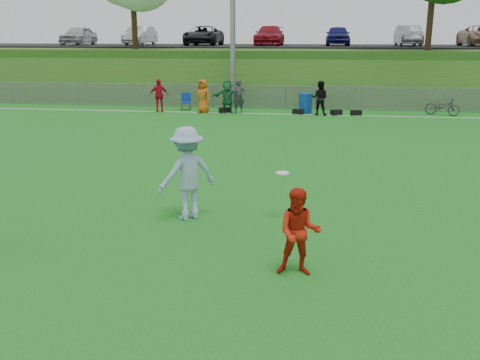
% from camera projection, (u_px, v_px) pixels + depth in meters
% --- Properties ---
extents(ground, '(120.00, 120.00, 0.00)m').
position_uv_depth(ground, '(218.00, 253.00, 9.88)').
color(ground, '#16691B').
rests_on(ground, ground).
extents(sideline_far, '(60.00, 0.10, 0.01)m').
position_uv_depth(sideline_far, '(283.00, 114.00, 27.07)').
color(sideline_far, white).
rests_on(sideline_far, ground).
extents(fence, '(58.00, 0.06, 1.30)m').
position_uv_depth(fence, '(285.00, 97.00, 28.81)').
color(fence, gray).
rests_on(fence, ground).
extents(berm, '(120.00, 18.00, 3.00)m').
position_uv_depth(berm, '(295.00, 68.00, 39.08)').
color(berm, '#245718').
rests_on(berm, ground).
extents(parking_lot, '(120.00, 12.00, 0.10)m').
position_uv_depth(parking_lot, '(297.00, 46.00, 40.59)').
color(parking_lot, black).
rests_on(parking_lot, berm).
extents(car_row, '(32.04, 5.18, 1.44)m').
position_uv_depth(car_row, '(281.00, 36.00, 39.59)').
color(car_row, '#BBBBBD').
rests_on(car_row, parking_lot).
extents(spectator_row, '(9.28, 0.81, 1.69)m').
position_uv_depth(spectator_row, '(232.00, 97.00, 27.21)').
color(spectator_row, red).
rests_on(spectator_row, ground).
extents(gear_bags, '(7.25, 0.54, 0.26)m').
position_uv_depth(gear_bags, '(303.00, 112.00, 26.99)').
color(gear_bags, black).
rests_on(gear_bags, ground).
extents(player_red_center, '(0.74, 0.58, 1.49)m').
position_uv_depth(player_red_center, '(299.00, 232.00, 8.83)').
color(player_red_center, red).
rests_on(player_red_center, ground).
extents(player_blue, '(1.49, 1.42, 2.03)m').
position_uv_depth(player_blue, '(187.00, 173.00, 11.49)').
color(player_blue, '#95AECF').
rests_on(player_blue, ground).
extents(frisbee, '(0.29, 0.29, 0.03)m').
position_uv_depth(frisbee, '(283.00, 173.00, 11.50)').
color(frisbee, white).
rests_on(frisbee, ground).
extents(recycling_bin, '(0.80, 0.80, 1.00)m').
position_uv_depth(recycling_bin, '(305.00, 103.00, 27.38)').
color(recycling_bin, '#0E3B9E').
rests_on(recycling_bin, ground).
extents(camp_chair, '(0.57, 0.58, 0.90)m').
position_uv_depth(camp_chair, '(186.00, 105.00, 28.51)').
color(camp_chair, '#0E379A').
rests_on(camp_chair, ground).
extents(bicycle, '(1.76, 1.24, 0.88)m').
position_uv_depth(bicycle, '(442.00, 106.00, 26.60)').
color(bicycle, '#2B2B2D').
rests_on(bicycle, ground).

